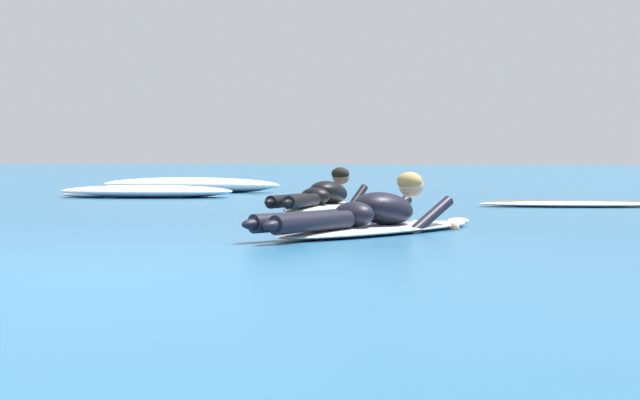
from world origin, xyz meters
TOP-DOWN VIEW (x-y plane):
  - ground_plane at (0.00, 10.00)m, footprint 120.00×120.00m
  - surfer_near at (1.18, 2.97)m, footprint 1.69×2.50m
  - surfer_far at (0.11, 6.49)m, footprint 0.95×2.60m
  - drifting_surfboard at (2.99, 7.80)m, footprint 2.33×0.83m
  - whitewater_mid_right at (-3.21, 9.53)m, footprint 2.75×1.38m
  - whitewater_back at (-3.26, 11.73)m, footprint 3.19×0.75m

SIDE VIEW (x-z plane):
  - ground_plane at x=0.00m, z-range 0.00..0.00m
  - drifting_surfboard at x=2.99m, z-range -0.05..0.11m
  - whitewater_mid_right at x=-3.21m, z-range -0.01..0.18m
  - whitewater_back at x=-3.26m, z-range -0.01..0.25m
  - surfer_near at x=1.18m, z-range -0.14..0.40m
  - surfer_far at x=0.11m, z-range -0.13..0.41m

